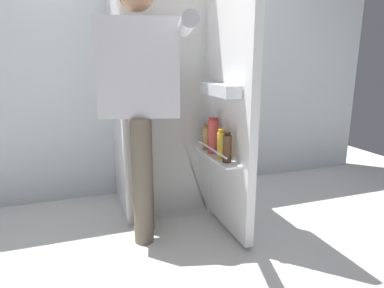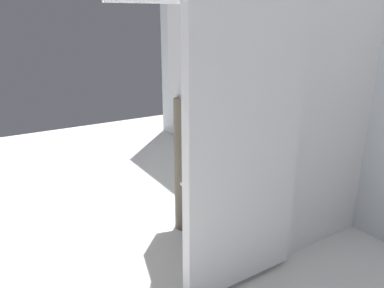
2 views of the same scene
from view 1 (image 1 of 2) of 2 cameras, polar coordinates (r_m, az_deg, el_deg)
ground_plane at (r=2.29m, az=-2.12°, el=-15.19°), size 5.78×5.78×0.00m
kitchen_wall at (r=2.90m, az=-8.01°, el=17.66°), size 4.40×0.10×2.62m
refrigerator at (r=2.51m, az=-5.17°, el=8.91°), size 0.67×1.21×1.80m
person at (r=2.03m, az=-8.62°, el=9.30°), size 0.56×0.83×1.59m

